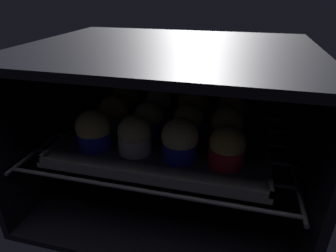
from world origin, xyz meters
TOP-DOWN VIEW (x-y plane):
  - oven_cavity at (0.00, 26.25)cm, footprint 59.00×47.00cm
  - oven_rack at (0.00, 22.00)cm, footprint 54.80×42.00cm
  - baking_tray at (0.00, 21.94)cm, footprint 44.44×35.39cm
  - muffin_row0_col0 at (-13.68, 12.56)cm, footprint 7.29×7.29cm
  - muffin_row0_col1 at (-4.79, 13.11)cm, footprint 6.88×6.88cm
  - muffin_row0_col2 at (4.77, 12.71)cm, footprint 7.30×7.30cm
  - muffin_row0_col3 at (13.83, 12.81)cm, footprint 6.88×6.88cm
  - muffin_row1_col0 at (-13.23, 22.20)cm, footprint 6.88×6.88cm
  - muffin_row1_col1 at (-4.54, 22.09)cm, footprint 6.95×6.95cm
  - muffin_row1_col2 at (4.66, 22.07)cm, footprint 6.88×6.88cm
  - muffin_row1_col3 at (13.17, 21.89)cm, footprint 6.97×6.97cm
  - muffin_row2_col0 at (-13.97, 31.32)cm, footprint 7.21×7.21cm
  - muffin_row2_col1 at (-4.89, 31.29)cm, footprint 6.88×6.88cm
  - muffin_row2_col2 at (4.17, 31.27)cm, footprint 7.52×7.52cm
  - muffin_row2_col3 at (13.72, 30.73)cm, footprint 7.11×7.11cm

SIDE VIEW (x-z plane):
  - oven_rack at x=0.00cm, z-range 13.20..14.00cm
  - baking_tray at x=0.00cm, z-range 13.57..15.77cm
  - oven_cavity at x=0.00cm, z-range -1.50..35.50cm
  - muffin_row1_col1 at x=-4.54cm, z-range 14.76..22.48cm
  - muffin_row0_col1 at x=-4.79cm, z-range 14.82..22.86cm
  - muffin_row1_col2 at x=4.66cm, z-range 14.87..23.02cm
  - muffin_row0_col3 at x=13.83cm, z-range 14.92..23.02cm
  - muffin_row2_col1 at x=-4.89cm, z-range 14.75..23.38cm
  - muffin_row0_col0 at x=-13.68cm, z-range 14.86..23.33cm
  - muffin_row2_col0 at x=-13.97cm, z-range 14.78..23.42cm
  - muffin_row1_col3 at x=13.17cm, z-range 14.64..23.59cm
  - muffin_row1_col0 at x=-13.23cm, z-range 14.93..23.34cm
  - muffin_row2_col3 at x=13.72cm, z-range 14.93..23.44cm
  - muffin_row2_col2 at x=4.17cm, z-range 14.85..23.60cm
  - muffin_row0_col2 at x=4.77cm, z-range 14.95..23.61cm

